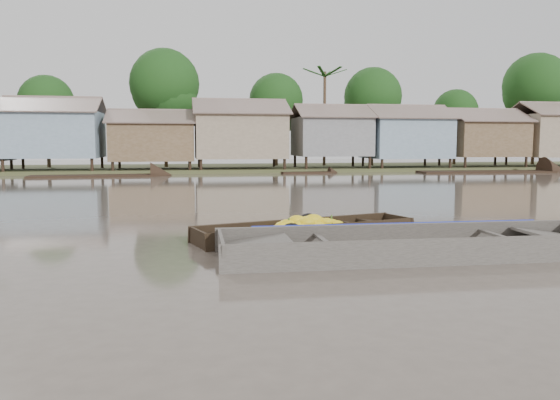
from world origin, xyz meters
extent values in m
plane|color=#52483F|center=(0.00, 0.00, 0.00)|extent=(120.00, 120.00, 0.00)
cube|color=#384723|center=(0.00, 33.00, 0.00)|extent=(120.00, 12.00, 0.50)
cube|color=#748CA0|center=(-10.50, 29.50, 2.70)|extent=(6.20, 5.20, 3.20)
cube|color=brown|center=(-10.50, 28.10, 4.75)|extent=(6.60, 3.02, 1.28)
cube|color=brown|center=(-10.50, 30.90, 4.75)|extent=(6.60, 3.02, 1.28)
cube|color=brown|center=(-3.80, 29.50, 2.20)|extent=(5.80, 4.60, 2.70)
cube|color=brown|center=(-3.80, 28.26, 4.00)|extent=(6.20, 2.67, 1.14)
cube|color=brown|center=(-3.80, 30.74, 4.00)|extent=(6.20, 2.67, 1.14)
cube|color=#84725B|center=(2.50, 29.50, 2.65)|extent=(6.50, 5.30, 3.30)
cube|color=brown|center=(2.50, 28.07, 4.75)|extent=(6.90, 3.08, 1.31)
cube|color=brown|center=(2.50, 30.93, 4.75)|extent=(6.90, 3.08, 1.31)
cube|color=slate|center=(9.50, 29.50, 2.60)|extent=(5.40, 4.70, 2.90)
cube|color=brown|center=(9.50, 28.23, 4.50)|extent=(5.80, 2.73, 1.17)
cube|color=brown|center=(9.50, 30.77, 4.50)|extent=(5.80, 2.73, 1.17)
cube|color=#748CA0|center=(15.50, 29.50, 2.50)|extent=(6.00, 5.00, 3.10)
cube|color=brown|center=(15.50, 28.15, 4.50)|extent=(6.40, 2.90, 1.24)
cube|color=brown|center=(15.50, 30.85, 4.50)|extent=(6.40, 2.90, 1.24)
cube|color=brown|center=(22.00, 29.50, 2.45)|extent=(5.70, 4.90, 2.80)
cube|color=brown|center=(22.00, 28.18, 4.30)|extent=(6.10, 2.85, 1.21)
cube|color=brown|center=(22.00, 30.82, 4.30)|extent=(6.10, 2.85, 1.21)
cube|color=#84725B|center=(28.50, 29.50, 2.70)|extent=(6.30, 5.10, 3.40)
cube|color=brown|center=(28.50, 30.88, 4.85)|extent=(6.70, 2.96, 1.26)
cylinder|color=#473323|center=(-12.00, 34.00, 2.45)|extent=(0.28, 0.28, 4.90)
sphere|color=black|center=(-12.00, 34.00, 5.25)|extent=(4.20, 4.20, 4.20)
cylinder|color=#473323|center=(-3.00, 33.00, 3.15)|extent=(0.28, 0.28, 6.30)
sphere|color=black|center=(-3.00, 33.00, 6.75)|extent=(5.40, 5.40, 5.40)
cylinder|color=#473323|center=(6.00, 34.00, 2.62)|extent=(0.28, 0.28, 5.25)
sphere|color=black|center=(6.00, 34.00, 5.62)|extent=(4.50, 4.50, 4.50)
cylinder|color=#473323|center=(14.00, 33.00, 2.80)|extent=(0.28, 0.28, 5.60)
sphere|color=black|center=(14.00, 33.00, 6.00)|extent=(4.80, 4.80, 4.80)
cylinder|color=#473323|center=(22.00, 34.00, 2.27)|extent=(0.28, 0.28, 4.55)
sphere|color=black|center=(22.00, 34.00, 4.88)|extent=(3.90, 3.90, 3.90)
cylinder|color=#473323|center=(29.00, 33.00, 3.32)|extent=(0.28, 0.28, 6.65)
sphere|color=black|center=(29.00, 33.00, 7.12)|extent=(5.70, 5.70, 5.70)
cylinder|color=#473323|center=(10.00, 33.50, 4.00)|extent=(0.24, 0.24, 8.00)
cube|color=black|center=(1.16, 0.89, -0.08)|extent=(5.19, 2.40, 0.08)
cube|color=black|center=(1.01, 1.42, 0.12)|extent=(5.06, 1.63, 0.49)
cube|color=black|center=(1.32, 0.35, 0.12)|extent=(5.06, 1.63, 0.49)
cube|color=black|center=(3.62, 1.62, 0.12)|extent=(0.38, 1.11, 0.46)
cube|color=black|center=(3.19, 1.49, 0.18)|extent=(1.13, 1.19, 0.18)
cube|color=black|center=(-1.29, 0.16, 0.12)|extent=(0.38, 1.11, 0.46)
cube|color=black|center=(-0.87, 0.28, 0.18)|extent=(1.13, 1.19, 0.18)
cube|color=black|center=(-0.01, 0.54, 0.22)|extent=(0.41, 1.08, 0.05)
cube|color=black|center=(2.34, 1.24, 0.22)|extent=(0.41, 1.08, 0.05)
ellipsoid|color=yellow|center=(1.50, 0.93, 0.32)|extent=(0.44, 0.36, 0.24)
ellipsoid|color=yellow|center=(0.69, 0.80, 0.31)|extent=(0.49, 0.40, 0.26)
ellipsoid|color=yellow|center=(1.66, 1.30, 0.19)|extent=(0.42, 0.35, 0.22)
ellipsoid|color=yellow|center=(0.61, 0.44, 0.17)|extent=(0.48, 0.39, 0.25)
ellipsoid|color=yellow|center=(0.97, 1.02, 0.28)|extent=(0.43, 0.35, 0.23)
ellipsoid|color=yellow|center=(1.82, 1.29, 0.23)|extent=(0.47, 0.39, 0.25)
ellipsoid|color=yellow|center=(0.31, 0.76, 0.19)|extent=(0.44, 0.36, 0.24)
ellipsoid|color=yellow|center=(1.17, 0.97, 0.38)|extent=(0.37, 0.30, 0.20)
ellipsoid|color=yellow|center=(0.99, 0.76, 0.32)|extent=(0.45, 0.37, 0.24)
ellipsoid|color=yellow|center=(0.47, 0.36, 0.11)|extent=(0.39, 0.32, 0.21)
ellipsoid|color=yellow|center=(0.35, 0.60, 0.13)|extent=(0.38, 0.31, 0.20)
ellipsoid|color=yellow|center=(0.92, 0.56, 0.27)|extent=(0.37, 0.31, 0.20)
ellipsoid|color=yellow|center=(0.93, 0.94, 0.29)|extent=(0.43, 0.35, 0.23)
ellipsoid|color=yellow|center=(1.37, 0.77, 0.28)|extent=(0.42, 0.35, 0.22)
ellipsoid|color=yellow|center=(0.56, 0.52, 0.21)|extent=(0.48, 0.40, 0.26)
ellipsoid|color=yellow|center=(0.84, 1.07, 0.29)|extent=(0.38, 0.32, 0.20)
ellipsoid|color=yellow|center=(0.43, 0.63, 0.21)|extent=(0.49, 0.40, 0.26)
ellipsoid|color=yellow|center=(0.92, 0.86, 0.40)|extent=(0.46, 0.38, 0.24)
ellipsoid|color=yellow|center=(1.09, 0.98, 0.31)|extent=(0.46, 0.38, 0.25)
ellipsoid|color=yellow|center=(1.87, 0.96, 0.25)|extent=(0.45, 0.37, 0.24)
ellipsoid|color=yellow|center=(0.65, 0.45, 0.16)|extent=(0.47, 0.39, 0.25)
ellipsoid|color=yellow|center=(1.62, 0.86, 0.34)|extent=(0.38, 0.31, 0.20)
ellipsoid|color=yellow|center=(2.10, 0.83, 0.16)|extent=(0.40, 0.33, 0.21)
ellipsoid|color=yellow|center=(1.26, 0.81, 0.32)|extent=(0.43, 0.36, 0.23)
ellipsoid|color=yellow|center=(1.33, 1.30, 0.20)|extent=(0.40, 0.33, 0.21)
ellipsoid|color=yellow|center=(0.96, 1.07, 0.25)|extent=(0.39, 0.32, 0.21)
ellipsoid|color=yellow|center=(0.58, 0.77, 0.29)|extent=(0.41, 0.34, 0.22)
ellipsoid|color=yellow|center=(1.12, 0.73, 0.37)|extent=(0.46, 0.38, 0.25)
ellipsoid|color=yellow|center=(1.32, 0.90, 0.40)|extent=(0.49, 0.41, 0.26)
ellipsoid|color=yellow|center=(1.30, 1.26, 0.21)|extent=(0.42, 0.34, 0.22)
ellipsoid|color=yellow|center=(0.64, 0.53, 0.21)|extent=(0.43, 0.35, 0.23)
ellipsoid|color=yellow|center=(1.34, 0.62, 0.18)|extent=(0.39, 0.32, 0.21)
cylinder|color=#3F6626|center=(0.72, 0.75, 0.39)|extent=(0.04, 0.04, 0.17)
cylinder|color=#3F6626|center=(1.34, 0.94, 0.39)|extent=(0.04, 0.04, 0.17)
cylinder|color=#3F6626|center=(1.79, 1.07, 0.39)|extent=(0.04, 0.04, 0.17)
torus|color=black|center=(1.34, 1.60, 0.14)|extent=(0.66, 0.34, 0.64)
torus|color=black|center=(0.63, 0.07, 0.14)|extent=(0.67, 0.35, 0.65)
cube|color=#3B3631|center=(2.79, -1.42, -0.08)|extent=(7.46, 1.75, 0.08)
cube|color=#3B3631|center=(2.80, -0.52, 0.18)|extent=(7.59, 0.32, 0.61)
cube|color=#3B3631|center=(2.77, -2.33, 0.18)|extent=(7.59, 0.32, 0.61)
cube|color=#3B3631|center=(-0.93, -1.35, 0.18)|extent=(0.10, 1.85, 0.58)
cube|color=#3B3631|center=(-0.28, -1.36, 0.26)|extent=(1.32, 1.62, 0.24)
cube|color=#3B3631|center=(1.01, -1.39, 0.30)|extent=(0.14, 1.78, 0.05)
cube|color=#3B3631|center=(4.56, -1.46, 0.30)|extent=(0.14, 1.78, 0.05)
cube|color=#665E54|center=(2.79, -1.42, -0.03)|extent=(5.68, 1.57, 0.02)
cube|color=#101FA0|center=(2.80, -0.45, 0.41)|extent=(6.14, 0.21, 0.15)
torus|color=olive|center=(5.04, -1.77, -0.01)|extent=(0.42, 0.42, 0.06)
torus|color=olive|center=(5.04, -1.77, 0.03)|extent=(0.34, 0.34, 0.06)
cube|color=black|center=(-7.28, 24.81, -0.05)|extent=(7.77, 2.17, 0.35)
cube|color=black|center=(19.82, 25.07, -0.05)|extent=(9.81, 2.73, 0.35)
cube|color=black|center=(6.87, 26.20, -0.05)|extent=(3.62, 1.02, 0.35)
camera|label=1|loc=(-1.55, -11.08, 2.14)|focal=35.00mm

